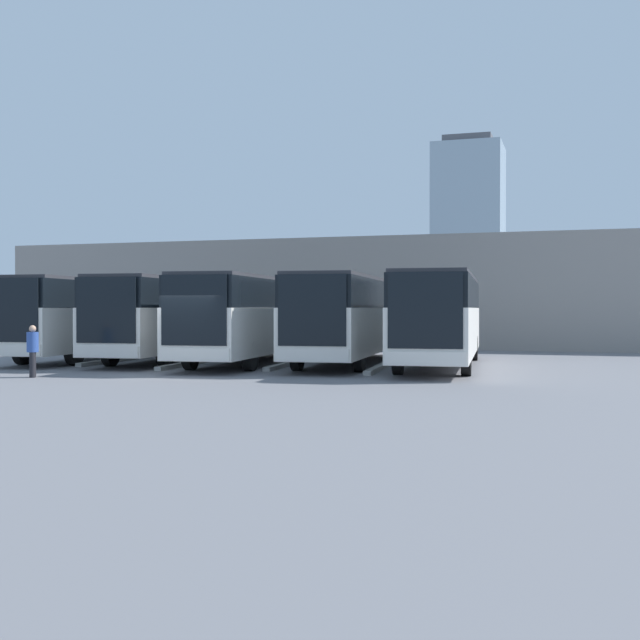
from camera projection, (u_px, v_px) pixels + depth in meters
name	position (u px, v px, depth m)	size (l,w,h in m)	color
ground_plane	(182.00, 375.00, 25.07)	(600.00, 600.00, 0.00)	slate
bus_0	(441.00, 316.00, 28.73)	(3.50, 12.57, 3.26)	silver
curb_divider_0	(380.00, 367.00, 27.55)	(0.24, 5.73, 0.15)	#9E9E99
bus_1	(349.00, 316.00, 30.35)	(3.50, 12.57, 3.26)	silver
curb_divider_1	(288.00, 364.00, 29.17)	(0.24, 5.73, 0.15)	#9E9E99
bus_2	(254.00, 316.00, 30.67)	(3.50, 12.57, 3.26)	silver
curb_divider_2	(190.00, 363.00, 29.49)	(0.24, 5.73, 0.15)	#9E9E99
bus_3	(179.00, 315.00, 32.44)	(3.50, 12.57, 3.26)	silver
curb_divider_3	(116.00, 360.00, 31.26)	(0.24, 5.73, 0.15)	#9E9E99
bus_4	(99.00, 315.00, 33.26)	(3.50, 12.57, 3.26)	silver
pedestrian	(33.00, 349.00, 24.33)	(0.48, 0.48, 1.59)	black
station_building	(360.00, 293.00, 45.84)	(40.66, 11.04, 5.86)	gray
office_tower	(469.00, 229.00, 244.95)	(20.55, 20.55, 54.20)	#93A8B7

